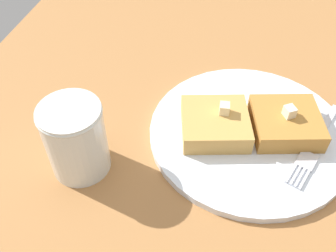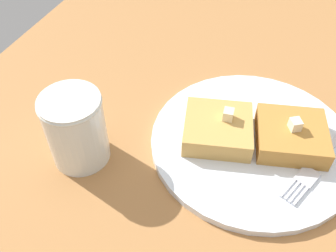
{
  "view_description": "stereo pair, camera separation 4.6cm",
  "coord_description": "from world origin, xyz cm",
  "views": [
    {
      "loc": [
        7.37,
        38.35,
        40.44
      ],
      "look_at": [
        14.55,
        7.53,
        7.12
      ],
      "focal_mm": 40.0,
      "sensor_mm": 36.0,
      "label": 1
    },
    {
      "loc": [
        2.99,
        36.99,
        40.44
      ],
      "look_at": [
        14.55,
        7.53,
        7.12
      ],
      "focal_mm": 40.0,
      "sensor_mm": 36.0,
      "label": 2
    }
  ],
  "objects": [
    {
      "name": "toast_slice_left",
      "position": [
        -0.01,
        1.52,
        5.04
      ],
      "size": [
        10.4,
        10.18,
        2.75
      ],
      "primitive_type": "cube",
      "rotation": [
        0.0,
        0.0,
        0.24
      ],
      "color": "#B47B34",
      "rests_on": "plate"
    },
    {
      "name": "table_surface",
      "position": [
        0.0,
        0.0,
        1.31
      ],
      "size": [
        98.11,
        98.11,
        2.62
      ],
      "primitive_type": "cube",
      "color": "#A56F3D",
      "rests_on": "ground"
    },
    {
      "name": "syrup_jar",
      "position": [
        24.57,
        12.4,
        6.96
      ],
      "size": [
        7.45,
        7.45,
        9.67
      ],
      "color": "#542709",
      "rests_on": "table_surface"
    },
    {
      "name": "butter_pat_secondary",
      "position": [
        8.16,
        2.85,
        7.12
      ],
      "size": [
        1.4,
        1.53,
        1.4
      ],
      "primitive_type": "cube",
      "rotation": [
        0.0,
        0.0,
        1.68
      ],
      "color": "beige",
      "rests_on": "toast_slice_middle"
    },
    {
      "name": "toast_slice_middle",
      "position": [
        9.07,
        3.78,
        5.04
      ],
      "size": [
        10.4,
        10.18,
        2.75
      ],
      "primitive_type": "cube",
      "rotation": [
        0.0,
        0.0,
        0.24
      ],
      "color": "tan",
      "rests_on": "plate"
    },
    {
      "name": "fork",
      "position": [
        -3.75,
        4.17,
        3.85
      ],
      "size": [
        7.33,
        15.37,
        0.36
      ],
      "color": "silver",
      "rests_on": "plate"
    },
    {
      "name": "butter_pat_primary",
      "position": [
        0.48,
        1.54,
        7.12
      ],
      "size": [
        1.82,
        1.86,
        1.4
      ],
      "primitive_type": "cube",
      "rotation": [
        0.0,
        0.0,
        2.13
      ],
      "color": "#F8EAC7",
      "rests_on": "toast_slice_left"
    },
    {
      "name": "plate",
      "position": [
        4.53,
        2.65,
        3.2
      ],
      "size": [
        26.66,
        26.66,
        1.05
      ],
      "color": "silver",
      "rests_on": "table_surface"
    }
  ]
}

